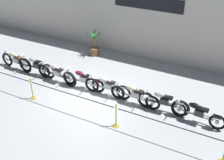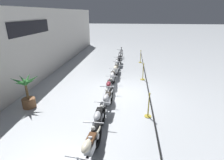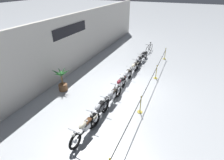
{
  "view_description": "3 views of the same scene",
  "coord_description": "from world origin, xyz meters",
  "views": [
    {
      "loc": [
        5.76,
        -8.83,
        7.29
      ],
      "look_at": [
        0.88,
        0.68,
        0.83
      ],
      "focal_mm": 45.0,
      "sensor_mm": 36.0,
      "label": 1
    },
    {
      "loc": [
        -8.36,
        -0.41,
        3.93
      ],
      "look_at": [
        0.57,
        0.6,
        0.45
      ],
      "focal_mm": 28.0,
      "sensor_mm": 36.0,
      "label": 2
    },
    {
      "loc": [
        -9.54,
        -2.75,
        6.1
      ],
      "look_at": [
        -1.01,
        0.99,
        0.91
      ],
      "focal_mm": 28.0,
      "sensor_mm": 36.0,
      "label": 3
    }
  ],
  "objects": [
    {
      "name": "motorcycle_black_7",
      "position": [
        4.76,
        0.52,
        0.46
      ],
      "size": [
        2.21,
        0.62,
        0.91
      ],
      "color": "black",
      "rests_on": "ground"
    },
    {
      "name": "stanchion_mid_right",
      "position": [
        2.0,
        -1.17,
        0.36
      ],
      "size": [
        0.28,
        0.28,
        1.05
      ],
      "color": "gold",
      "rests_on": "ground"
    },
    {
      "name": "motorcycle_silver_2",
      "position": [
        -2.09,
        0.52,
        0.47
      ],
      "size": [
        2.39,
        0.62,
        0.95
      ],
      "color": "black",
      "rests_on": "ground"
    },
    {
      "name": "stanchion_far_left",
      "position": [
        -1.52,
        -1.17,
        0.75
      ],
      "size": [
        12.21,
        0.28,
        1.05
      ],
      "color": "gold",
      "rests_on": "ground"
    },
    {
      "name": "stanchion_mid_left",
      "position": [
        -2.18,
        -1.17,
        0.36
      ],
      "size": [
        0.28,
        0.28,
        1.05
      ],
      "color": "gold",
      "rests_on": "ground"
    },
    {
      "name": "ground_plane",
      "position": [
        0.0,
        0.0,
        0.0
      ],
      "size": [
        120.0,
        120.0,
        0.0
      ],
      "primitive_type": "plane",
      "color": "#B2B7BC"
    },
    {
      "name": "motorcycle_cream_0",
      "position": [
        -4.8,
        0.61,
        0.48
      ],
      "size": [
        2.21,
        0.62,
        0.96
      ],
      "color": "black",
      "rests_on": "ground"
    },
    {
      "name": "motorcycle_maroon_3",
      "position": [
        -0.63,
        0.62,
        0.46
      ],
      "size": [
        2.29,
        0.62,
        0.92
      ],
      "color": "black",
      "rests_on": "ground"
    },
    {
      "name": "motorcycle_silver_1",
      "position": [
        -3.44,
        0.62,
        0.49
      ],
      "size": [
        2.3,
        0.62,
        0.97
      ],
      "color": "black",
      "rests_on": "ground"
    },
    {
      "name": "potted_palm_left_of_row",
      "position": [
        -1.99,
        4.01,
        0.67
      ],
      "size": [
        1.03,
        1.1,
        1.51
      ],
      "color": "brown",
      "rests_on": "ground"
    },
    {
      "name": "bicycle",
      "position": [
        7.24,
        0.56,
        0.39
      ],
      "size": [
        1.73,
        0.48,
        0.97
      ],
      "color": "black",
      "rests_on": "ground"
    },
    {
      "name": "back_wall",
      "position": [
        0.0,
        5.12,
        2.1
      ],
      "size": [
        28.0,
        0.29,
        4.2
      ],
      "color": "silver",
      "rests_on": "ground"
    },
    {
      "name": "motorcycle_silver_4",
      "position": [
        0.67,
        0.6,
        0.47
      ],
      "size": [
        2.3,
        0.62,
        0.94
      ],
      "color": "black",
      "rests_on": "ground"
    },
    {
      "name": "stanchion_far_right",
      "position": [
        6.03,
        -1.17,
        0.36
      ],
      "size": [
        0.28,
        0.28,
        1.05
      ],
      "color": "gold",
      "rests_on": "ground"
    },
    {
      "name": "motorcycle_silver_6",
      "position": [
        3.31,
        0.57,
        0.48
      ],
      "size": [
        2.25,
        0.62,
        0.97
      ],
      "color": "black",
      "rests_on": "ground"
    },
    {
      "name": "motorcycle_cream_5",
      "position": [
        2.05,
        0.54,
        0.46
      ],
      "size": [
        2.35,
        0.62,
        0.92
      ],
      "color": "black",
      "rests_on": "ground"
    }
  ]
}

